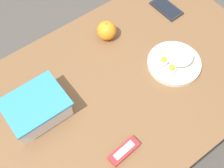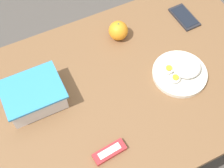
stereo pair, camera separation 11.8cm
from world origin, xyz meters
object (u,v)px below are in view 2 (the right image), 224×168
object	(u,v)px
orange_fruit	(118,31)
candy_bar	(110,152)
rice_plate	(181,71)
food_container	(34,96)
cell_phone	(184,17)

from	to	relation	value
orange_fruit	candy_bar	world-z (taller)	orange_fruit
orange_fruit	candy_bar	distance (m)	0.52
orange_fruit	rice_plate	size ratio (longest dim) A/B	0.38
rice_plate	food_container	bearing A→B (deg)	166.34
orange_fruit	cell_phone	bearing A→B (deg)	-5.61
orange_fruit	candy_bar	xyz separation A→B (m)	(-0.26, -0.45, -0.03)
food_container	orange_fruit	world-z (taller)	food_container
food_container	candy_bar	bearing A→B (deg)	-62.08
orange_fruit	cell_phone	xyz separation A→B (m)	(0.32, -0.03, -0.04)
rice_plate	cell_phone	distance (m)	0.31
food_container	orange_fruit	distance (m)	0.44
food_container	orange_fruit	xyz separation A→B (m)	(0.42, 0.15, 0.00)
food_container	rice_plate	size ratio (longest dim) A/B	1.00
rice_plate	candy_bar	size ratio (longest dim) A/B	1.79
food_container	rice_plate	bearing A→B (deg)	-13.66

